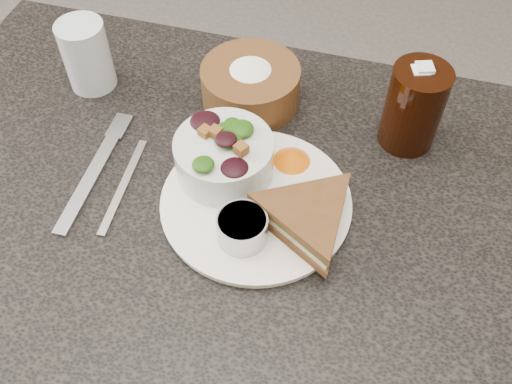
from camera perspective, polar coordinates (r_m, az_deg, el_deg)
The scene contains 12 objects.
floor at distance 1.47m, azimuth -2.53°, elevation -18.37°, with size 6.00×6.00×0.00m, color #625F5C.
dining_table at distance 1.12m, azimuth -3.21°, elevation -12.03°, with size 1.00×0.70×0.75m, color black.
dinner_plate at distance 0.79m, azimuth 0.00°, elevation -1.09°, with size 0.26×0.26×0.01m, color white.
sandwich at distance 0.74m, azimuth 5.20°, elevation -2.54°, with size 0.16×0.16×0.04m, color #51371A, non-canonical shape.
salad_bowl at distance 0.79m, azimuth -3.23°, elevation 4.05°, with size 0.14×0.14×0.08m, color silver, non-canonical shape.
dressing_ramekin at distance 0.73m, azimuth -1.38°, elevation -3.66°, with size 0.07×0.07×0.04m, color #A2A6AA.
orange_wedge at distance 0.82m, azimuth 3.62°, elevation 3.67°, with size 0.06×0.06×0.02m, color orange.
fork at distance 0.85m, azimuth -16.14°, elevation 1.48°, with size 0.02×0.21×0.01m, color #9FA1A6.
knife at distance 0.83m, azimuth -13.11°, elevation 0.64°, with size 0.01×0.17×0.00m, color #9B9C9D.
bread_basket at distance 0.90m, azimuth -0.55°, elevation 11.16°, with size 0.15×0.15×0.09m, color brown, non-canonical shape.
cola_glass at distance 0.85m, azimuth 15.58°, elevation 8.47°, with size 0.08×0.08×0.14m, color black, non-canonical shape.
water_glass at distance 0.96m, azimuth -16.57°, elevation 12.96°, with size 0.07×0.07×0.11m, color silver.
Camera 1 is at (0.19, -0.45, 1.39)m, focal length 40.00 mm.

